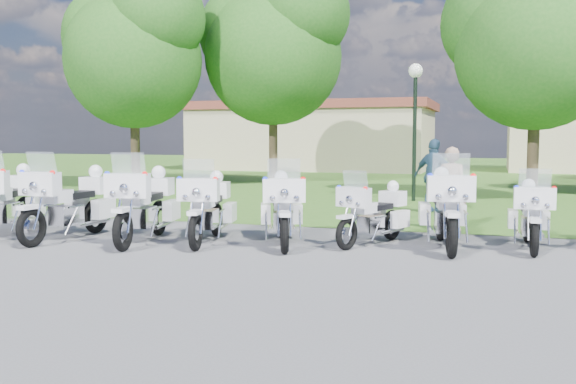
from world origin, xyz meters
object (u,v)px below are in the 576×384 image
(motorcycle_6, at_px, (445,208))
(bystander_a, at_px, (451,189))
(motorcycle_4, at_px, (282,208))
(motorcycle_0, at_px, (7,200))
(bystander_c, at_px, (434,176))
(lamp_post, at_px, (415,98))
(motorcycle_5, at_px, (374,213))
(motorcycle_2, at_px, (145,204))
(motorcycle_1, at_px, (70,202))
(motorcycle_7, at_px, (531,214))
(motorcycle_3, at_px, (208,207))

(motorcycle_6, relative_size, bystander_a, 1.44)
(motorcycle_4, relative_size, bystander_a, 1.30)
(motorcycle_0, distance_m, bystander_c, 10.41)
(lamp_post, relative_size, bystander_c, 2.18)
(motorcycle_5, bearing_deg, motorcycle_0, 33.01)
(motorcycle_0, xyz_separation_m, motorcycle_2, (3.05, 0.23, -0.01))
(motorcycle_1, distance_m, motorcycle_7, 8.82)
(motorcycle_3, xyz_separation_m, motorcycle_4, (1.44, 0.19, 0.01))
(motorcycle_6, relative_size, motorcycle_7, 1.17)
(motorcycle_2, distance_m, motorcycle_7, 7.23)
(motorcycle_2, relative_size, bystander_a, 1.43)
(lamp_post, distance_m, bystander_c, 3.82)
(lamp_post, height_order, bystander_a, lamp_post)
(motorcycle_4, distance_m, motorcycle_7, 4.55)
(motorcycle_6, distance_m, motorcycle_7, 1.54)
(motorcycle_2, bearing_deg, motorcycle_6, -178.46)
(motorcycle_0, distance_m, motorcycle_5, 7.45)
(motorcycle_5, bearing_deg, motorcycle_1, 34.58)
(motorcycle_6, bearing_deg, motorcycle_0, -1.08)
(motorcycle_7, bearing_deg, motorcycle_1, 9.35)
(motorcycle_4, bearing_deg, motorcycle_7, 172.02)
(lamp_post, bearing_deg, motorcycle_1, -120.38)
(motorcycle_0, bearing_deg, motorcycle_5, 173.10)
(lamp_post, relative_size, bystander_a, 2.37)
(motorcycle_4, bearing_deg, lamp_post, -119.23)
(motorcycle_6, bearing_deg, motorcycle_2, 1.31)
(motorcycle_0, xyz_separation_m, motorcycle_5, (7.33, 1.31, -0.14))
(motorcycle_3, relative_size, motorcycle_4, 1.02)
(lamp_post, bearing_deg, bystander_a, -76.08)
(motorcycle_1, relative_size, bystander_a, 1.45)
(motorcycle_4, bearing_deg, motorcycle_1, -11.40)
(motorcycle_5, xyz_separation_m, motorcycle_6, (1.31, 0.04, 0.14))
(motorcycle_6, bearing_deg, bystander_a, -98.96)
(motorcycle_4, distance_m, motorcycle_6, 3.01)
(motorcycle_2, bearing_deg, lamp_post, -122.80)
(motorcycle_6, bearing_deg, motorcycle_3, 0.03)
(motorcycle_7, distance_m, lamp_post, 8.90)
(motorcycle_1, height_order, lamp_post, lamp_post)
(motorcycle_2, height_order, lamp_post, lamp_post)
(motorcycle_6, bearing_deg, motorcycle_1, -0.04)
(motorcycle_1, distance_m, lamp_post, 11.38)
(motorcycle_7, xyz_separation_m, lamp_post, (-3.05, 7.94, 2.60))
(motorcycle_0, bearing_deg, motorcycle_6, 171.83)
(lamp_post, xyz_separation_m, bystander_c, (0.88, -2.96, -2.24))
(motorcycle_2, relative_size, motorcycle_7, 1.17)
(motorcycle_3, xyz_separation_m, bystander_c, (3.72, 6.14, 0.30))
(bystander_a, bearing_deg, motorcycle_3, 40.06)
(bystander_c, bearing_deg, bystander_a, 125.87)
(motorcycle_4, relative_size, motorcycle_6, 0.91)
(motorcycle_1, height_order, bystander_a, bystander_a)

